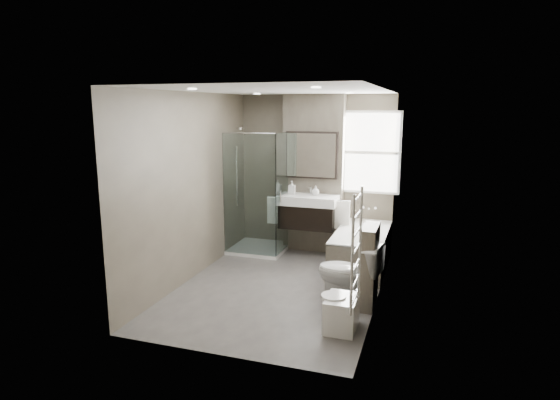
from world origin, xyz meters
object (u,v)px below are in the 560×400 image
at_px(vanity, 308,211).
at_px(bathtub, 361,247).
at_px(toilet, 349,273).
at_px(bidet, 341,312).

bearing_deg(vanity, bathtub, -19.37).
bearing_deg(toilet, bidet, 11.32).
relative_size(vanity, bidet, 1.98).
distance_m(vanity, bathtub, 1.07).
bearing_deg(bidet, toilet, 93.65).
distance_m(bathtub, bidet, 2.09).
xyz_separation_m(vanity, toilet, (0.97, -1.71, -0.34)).
xyz_separation_m(vanity, bathtub, (0.92, -0.33, -0.43)).
relative_size(bathtub, toilet, 2.01).
relative_size(vanity, toilet, 1.19).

